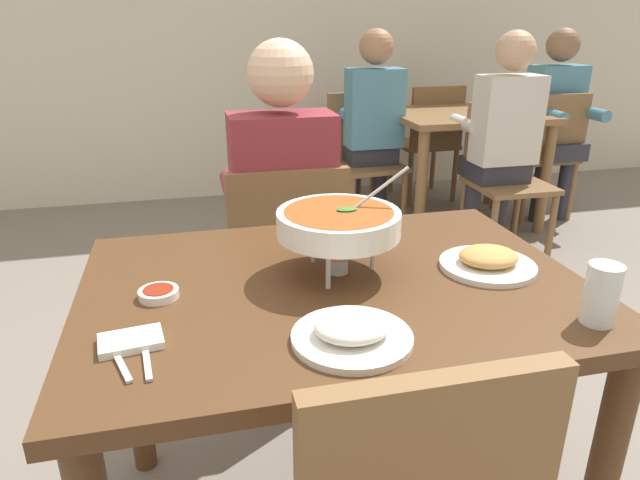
{
  "coord_description": "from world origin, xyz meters",
  "views": [
    {
      "loc": [
        -0.32,
        -1.18,
        1.37
      ],
      "look_at": [
        0.0,
        0.15,
        0.83
      ],
      "focal_mm": 31.65,
      "sensor_mm": 36.0,
      "label": 1
    }
  ],
  "objects": [
    {
      "name": "diner_main",
      "position": [
        0.0,
        0.75,
        0.75
      ],
      "size": [
        0.4,
        0.45,
        1.31
      ],
      "color": "#2D2D38",
      "rests_on": "ground_plane"
    },
    {
      "name": "curry_bowl",
      "position": [
        0.02,
        0.05,
        0.91
      ],
      "size": [
        0.33,
        0.3,
        0.26
      ],
      "color": "silver",
      "rests_on": "dining_table_main"
    },
    {
      "name": "chair_bg_corner",
      "position": [
        1.52,
        2.85,
        0.51
      ],
      "size": [
        0.46,
        0.46,
        0.9
      ],
      "color": "brown",
      "rests_on": "ground_plane"
    },
    {
      "name": "patron_bg_left",
      "position": [
        0.89,
        2.39,
        0.75
      ],
      "size": [
        0.4,
        0.45,
        1.31
      ],
      "color": "#2D2D38",
      "rests_on": "ground_plane"
    },
    {
      "name": "spoon_utensil",
      "position": [
        -0.43,
        -0.23,
        0.78
      ],
      "size": [
        0.03,
        0.17,
        0.01
      ],
      "primitive_type": "cube",
      "rotation": [
        0.0,
        0.0,
        0.11
      ],
      "color": "silver",
      "rests_on": "dining_table_main"
    },
    {
      "name": "appetizer_plate",
      "position": [
        0.4,
        -0.02,
        0.8
      ],
      "size": [
        0.24,
        0.24,
        0.06
      ],
      "color": "white",
      "rests_on": "dining_table_main"
    },
    {
      "name": "fork_utensil",
      "position": [
        -0.48,
        -0.23,
        0.78
      ],
      "size": [
        0.06,
        0.17,
        0.01
      ],
      "primitive_type": "cube",
      "rotation": [
        0.0,
        0.0,
        0.32
      ],
      "color": "silver",
      "rests_on": "dining_table_main"
    },
    {
      "name": "dining_table_main",
      "position": [
        0.0,
        0.0,
        0.66
      ],
      "size": [
        1.19,
        0.85,
        0.78
      ],
      "color": "#51331C",
      "rests_on": "ground_plane"
    },
    {
      "name": "rice_plate",
      "position": [
        -0.04,
        -0.27,
        0.8
      ],
      "size": [
        0.24,
        0.24,
        0.06
      ],
      "color": "white",
      "rests_on": "dining_table_main"
    },
    {
      "name": "drink_glass",
      "position": [
        0.48,
        -0.31,
        0.84
      ],
      "size": [
        0.07,
        0.07,
        0.13
      ],
      "color": "silver",
      "rests_on": "dining_table_main"
    },
    {
      "name": "patron_bg_right",
      "position": [
        2.2,
        2.28,
        0.75
      ],
      "size": [
        0.4,
        0.45,
        1.31
      ],
      "color": "#2D2D38",
      "rests_on": "ground_plane"
    },
    {
      "name": "sauce_dish",
      "position": [
        -0.41,
        0.01,
        0.79
      ],
      "size": [
        0.09,
        0.09,
        0.02
      ],
      "color": "white",
      "rests_on": "dining_table_main"
    },
    {
      "name": "chair_diner_main",
      "position": [
        -0.0,
        0.71,
        0.51
      ],
      "size": [
        0.44,
        0.44,
        0.9
      ],
      "color": "brown",
      "rests_on": "ground_plane"
    },
    {
      "name": "chair_bg_left",
      "position": [
        0.85,
        2.46,
        0.51
      ],
      "size": [
        0.49,
        0.49,
        0.9
      ],
      "color": "brown",
      "rests_on": "ground_plane"
    },
    {
      "name": "chair_bg_window",
      "position": [
        0.93,
        2.9,
        0.51
      ],
      "size": [
        0.45,
        0.45,
        0.9
      ],
      "color": "brown",
      "rests_on": "ground_plane"
    },
    {
      "name": "chair_bg_middle",
      "position": [
        1.55,
        1.81,
        0.51
      ],
      "size": [
        0.44,
        0.44,
        0.9
      ],
      "color": "brown",
      "rests_on": "ground_plane"
    },
    {
      "name": "napkin_folded",
      "position": [
        -0.46,
        -0.18,
        0.79
      ],
      "size": [
        0.13,
        0.1,
        0.02
      ],
      "primitive_type": "cube",
      "rotation": [
        0.0,
        0.0,
        0.13
      ],
      "color": "white",
      "rests_on": "dining_table_main"
    },
    {
      "name": "patron_bg_middle",
      "position": [
        1.49,
        1.79,
        0.75
      ],
      "size": [
        0.4,
        0.45,
        1.31
      ],
      "color": "#2D2D38",
      "rests_on": "ground_plane"
    },
    {
      "name": "chair_bg_right",
      "position": [
        2.14,
        2.25,
        0.51
      ],
      "size": [
        0.44,
        0.44,
        0.9
      ],
      "color": "brown",
      "rests_on": "ground_plane"
    },
    {
      "name": "dining_table_far",
      "position": [
        1.53,
        2.32,
        0.64
      ],
      "size": [
        1.0,
        0.8,
        0.78
      ],
      "color": "brown",
      "rests_on": "ground_plane"
    }
  ]
}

